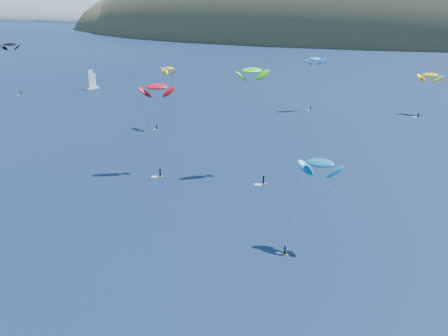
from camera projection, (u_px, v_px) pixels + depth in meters
name	position (u px, v px, depth m)	size (l,w,h in m)	color
island	(414.00, 47.00, 562.46)	(730.00, 300.00, 210.00)	#3D3526
headland	(54.00, 19.00, 868.30)	(460.00, 250.00, 60.00)	slate
sailboat	(92.00, 87.00, 271.44)	(8.06, 7.04, 9.66)	white
kitesurfer_1	(169.00, 69.00, 195.03)	(7.34, 9.67, 20.47)	orange
kitesurfer_3	(252.00, 71.00, 146.84)	(10.78, 14.99, 26.70)	orange
kitesurfer_4	(315.00, 59.00, 223.40)	(7.96, 7.02, 20.36)	orange
kitesurfer_5	(320.00, 163.00, 106.31)	(9.21, 9.71, 16.85)	orange
kitesurfer_9	(157.00, 87.00, 149.05)	(9.27, 10.65, 22.78)	orange
kitesurfer_11	(430.00, 75.00, 217.44)	(9.14, 12.52, 15.92)	orange
kitesurfer_12	(10.00, 44.00, 256.92)	(11.48, 7.90, 22.39)	orange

